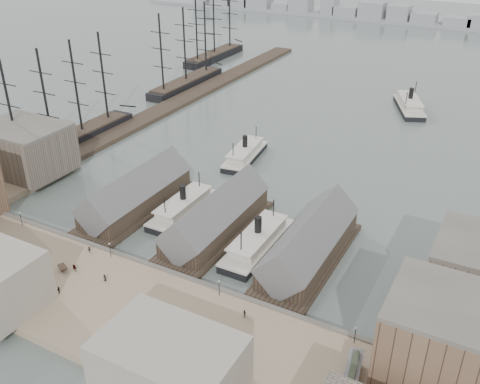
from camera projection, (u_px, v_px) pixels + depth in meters
The scene contains 32 objects.
ground at pixel (180, 266), 127.66m from camera, with size 900.00×900.00×0.00m, color #505D59.
quay at pixel (126, 312), 111.69m from camera, with size 180.00×30.00×2.00m, color gray.
seawall at pixel (167, 274), 123.08m from camera, with size 180.00×1.20×2.30m, color #59544C.
west_wharf at pixel (180, 101), 233.39m from camera, with size 10.00×220.00×1.60m, color #2D231C.
ferry_shed_west at pixel (136, 195), 149.49m from camera, with size 14.00×42.00×12.60m.
ferry_shed_center at pixel (216, 218), 138.55m from camera, with size 14.00×42.00×12.60m.
ferry_shed_east at pixel (309, 244), 127.60m from camera, with size 14.00×42.00×12.60m.
warehouse_west_back at pixel (25, 149), 166.82m from camera, with size 26.00×20.00×14.00m, color #60564C.
warehouse_east_front at pixel (478, 364), 85.15m from camera, with size 30.00×18.00×19.00m, color brown.
street_bldg_center at pixel (170, 364), 91.14m from camera, with size 24.00×16.00×10.00m, color gray.
lamp_post_far_w at pixel (20, 216), 138.95m from camera, with size 0.44×0.44×3.92m.
lamp_post_near_w at pixel (110, 247), 126.32m from camera, with size 0.44×0.44×3.92m.
lamp_post_near_e at pixel (219, 285), 113.70m from camera, with size 0.44×0.44×3.92m.
lamp_post_far_e at pixel (355, 332), 101.07m from camera, with size 0.44×0.44×3.92m.
far_shore at pixel (438, 20), 385.59m from camera, with size 500.00×40.00×15.72m.
ferry_docked_west at pixel (184, 207), 148.40m from camera, with size 7.84×26.12×9.33m.
ferry_docked_east at pixel (258, 241), 133.03m from camera, with size 8.22×27.38×9.78m.
ferry_open_near at pixel (245, 154), 180.46m from camera, with size 10.87×26.41×9.16m.
ferry_open_mid at pixel (409, 105), 224.21m from camera, with size 19.26×29.60×10.20m.
sailing_ship_near at pixel (69, 139), 190.30m from camera, with size 8.85×60.97×36.39m.
sailing_ship_mid at pixel (186, 82), 252.79m from camera, with size 8.91×51.46×36.61m.
sailing_ship_far at pixel (214, 55), 299.34m from camera, with size 9.05×50.26×37.19m.
tram at pixel (352, 375), 93.11m from camera, with size 4.00×10.02×3.47m.
horse_cart_center at pixel (71, 267), 122.41m from camera, with size 4.92×3.22×1.67m.
horse_cart_right at pixel (189, 332), 103.90m from camera, with size 4.68×2.07×1.46m.
pedestrian_1 at pixel (24, 252), 127.68m from camera, with size 0.88×0.69×1.82m, color black.
pedestrian_2 at pixel (89, 249), 128.87m from camera, with size 1.05×0.61×1.63m, color black.
pedestrian_3 at pixel (59, 290), 115.29m from camera, with size 1.00×0.42×1.71m, color black.
pedestrian_4 at pixel (105, 278), 119.02m from camera, with size 0.82×0.53×1.68m, color black.
pedestrian_5 at pixel (175, 312), 109.06m from camera, with size 0.60×0.44×1.64m, color black.
pedestrian_6 at pixel (244, 314), 108.40m from camera, with size 0.84×0.65×1.73m, color black.
pedestrian_7 at pixel (199, 371), 95.02m from camera, with size 1.11×0.64×1.72m, color black.
Camera 1 is at (62.33, -84.73, 75.84)m, focal length 40.00 mm.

